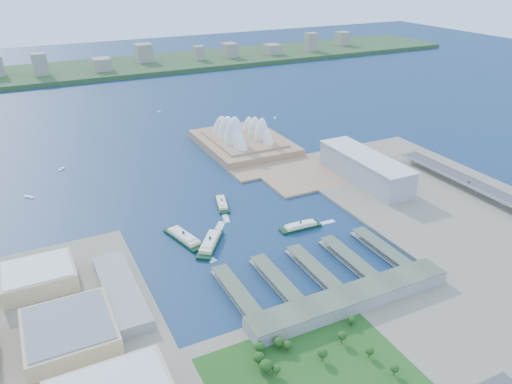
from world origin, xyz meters
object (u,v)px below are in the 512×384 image
ferry_a (184,236)px  ferry_b (222,202)px  toaster_building (365,168)px  car_c (469,182)px  opera_house (244,128)px  ferry_c (210,241)px  ferry_d (300,225)px

ferry_a → ferry_b: 92.65m
toaster_building → car_c: 135.37m
opera_house → car_c: 347.63m
ferry_c → car_c: bearing=-148.1°
ferry_a → ferry_c: size_ratio=1.01×
ferry_c → opera_house: bearing=-85.6°
toaster_building → ferry_d: bearing=-153.4°
opera_house → ferry_b: (-114.61, -178.94, -27.42)m
opera_house → ferry_a: bearing=-127.8°
ferry_a → car_c: bearing=-22.2°
ferry_a → ferry_b: ferry_a is taller
ferry_a → ferry_d: ferry_a is taller
opera_house → car_c: bearing=-56.6°
ferry_c → ferry_b: bearing=-84.1°
opera_house → toaster_building: size_ratio=1.16×
opera_house → ferry_d: 280.43m
opera_house → ferry_a: (-185.39, -238.71, -26.23)m
ferry_d → opera_house: bearing=-10.1°
toaster_building → ferry_d: toaster_building is taller
toaster_building → ferry_b: 206.30m
opera_house → car_c: (191.00, -289.99, -16.44)m
ferry_a → ferry_d: 133.35m
toaster_building → ferry_c: size_ratio=2.58×
toaster_building → ferry_c: (-253.54, -62.30, -14.81)m
opera_house → ferry_d: bearing=-101.7°
ferry_b → toaster_building: bearing=9.0°
ferry_a → ferry_b: bearing=25.7°
toaster_building → ferry_c: bearing=-166.2°
ferry_a → ferry_c: ferry_a is taller
opera_house → toaster_building: opera_house is taller
ferry_c → ferry_d: 107.51m
car_c → ferry_d: bearing=176.1°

